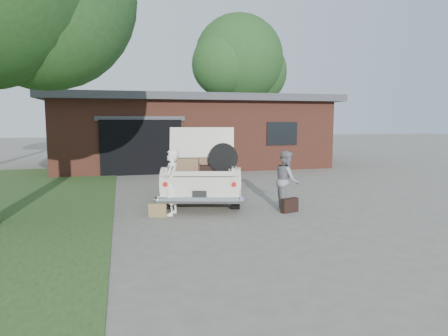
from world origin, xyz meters
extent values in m
plane|color=gray|center=(0.00, 0.00, 0.00)|extent=(90.00, 90.00, 0.00)
cube|color=brown|center=(1.00, 11.50, 1.50)|extent=(12.00, 7.00, 3.00)
cube|color=#4C4C51|center=(1.00, 11.50, 3.15)|extent=(12.80, 7.80, 0.30)
cube|color=black|center=(-1.50, 8.05, 1.10)|extent=(3.20, 0.30, 2.20)
cube|color=#4C4C51|center=(-1.50, 7.98, 2.25)|extent=(3.50, 0.12, 0.18)
cube|color=black|center=(4.50, 7.98, 1.60)|extent=(1.40, 0.08, 1.00)
cylinder|color=#38281E|center=(5.09, 16.63, 2.39)|extent=(0.44, 0.44, 4.78)
sphere|color=#285723|center=(5.09, 16.63, 5.97)|extent=(5.65, 5.65, 5.65)
sphere|color=#285723|center=(6.36, 17.19, 5.29)|extent=(4.24, 4.24, 4.24)
sphere|color=#285723|center=(3.96, 15.92, 5.55)|extent=(3.95, 3.95, 3.95)
cube|color=beige|center=(0.02, 2.91, 0.60)|extent=(2.95, 5.06, 0.62)
cube|color=#ABA996|center=(0.10, 3.19, 1.14)|extent=(2.00, 2.24, 0.50)
cube|color=black|center=(0.32, 4.06, 1.12)|extent=(1.45, 0.44, 0.42)
cube|color=black|center=(-0.13, 2.31, 1.12)|extent=(1.45, 0.44, 0.42)
cylinder|color=black|center=(-1.19, 1.55, 0.31)|extent=(0.36, 0.66, 0.63)
cylinder|color=black|center=(0.43, 1.13, 0.31)|extent=(0.36, 0.66, 0.63)
cylinder|color=black|center=(-0.38, 4.69, 0.31)|extent=(0.36, 0.66, 0.63)
cylinder|color=black|center=(1.24, 4.27, 0.31)|extent=(0.36, 0.66, 0.63)
cylinder|color=silver|center=(-0.59, 0.56, 0.38)|extent=(1.93, 0.66, 0.17)
cylinder|color=#A5140F|center=(-1.32, 0.82, 0.74)|extent=(0.13, 0.12, 0.11)
cylinder|color=#A5140F|center=(0.19, 0.43, 0.74)|extent=(0.13, 0.12, 0.11)
cube|color=black|center=(-0.59, 0.54, 0.52)|extent=(0.32, 0.10, 0.16)
cube|color=black|center=(-0.43, 1.16, 0.92)|extent=(1.69, 1.38, 0.04)
cube|color=beige|center=(-1.17, 1.35, 1.02)|extent=(0.32, 1.03, 0.17)
cube|color=beige|center=(0.31, 0.97, 1.02)|extent=(0.32, 1.03, 0.17)
cube|color=beige|center=(-0.56, 0.65, 0.98)|extent=(1.49, 0.44, 0.11)
cube|color=beige|center=(-0.33, 1.55, 1.48)|extent=(1.62, 0.68, 1.08)
cube|color=#45261D|center=(-0.73, 1.34, 1.04)|extent=(0.71, 0.55, 0.20)
cube|color=brown|center=(-0.76, 1.08, 1.12)|extent=(0.59, 0.46, 0.36)
cube|color=black|center=(-0.32, 1.26, 1.03)|extent=(0.61, 0.48, 0.17)
cube|color=#896446|center=(-0.22, 1.38, 1.20)|extent=(0.53, 0.42, 0.16)
cylinder|color=black|center=(0.08, 0.98, 1.30)|extent=(0.72, 0.33, 0.71)
imported|color=white|center=(-1.18, 0.90, 0.76)|extent=(0.54, 0.65, 1.52)
imported|color=gray|center=(1.65, 0.82, 0.73)|extent=(0.70, 0.82, 1.46)
cube|color=olive|center=(-1.51, 0.80, 0.16)|extent=(0.42, 0.24, 0.31)
cube|color=black|center=(1.58, 0.44, 0.17)|extent=(0.47, 0.27, 0.34)
camera|label=1|loc=(-2.27, -8.21, 2.21)|focal=32.00mm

